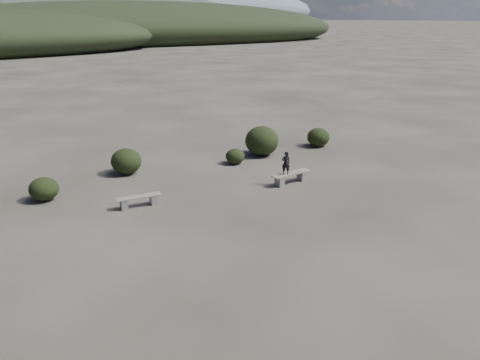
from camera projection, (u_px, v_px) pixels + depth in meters
ground at (314, 245)px, 14.01m from camera, size 1200.00×1200.00×0.00m
bench_left at (139, 200)px, 16.74m from camera, size 1.64×0.48×0.40m
bench_right at (291, 177)px, 19.09m from camera, size 1.82×0.49×0.45m
seated_person at (286, 163)px, 18.71m from camera, size 0.40×0.34×0.94m
shrub_a at (44, 189)px, 17.29m from camera, size 1.07×1.07×0.88m
shrub_b at (126, 161)px, 20.18m from camera, size 1.30×1.30×1.12m
shrub_c at (235, 156)px, 21.61m from camera, size 0.88×0.88×0.71m
shrub_d at (262, 141)px, 22.84m from camera, size 1.64×1.64×1.44m
shrub_e at (318, 137)px, 24.45m from camera, size 1.17×1.17×0.97m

